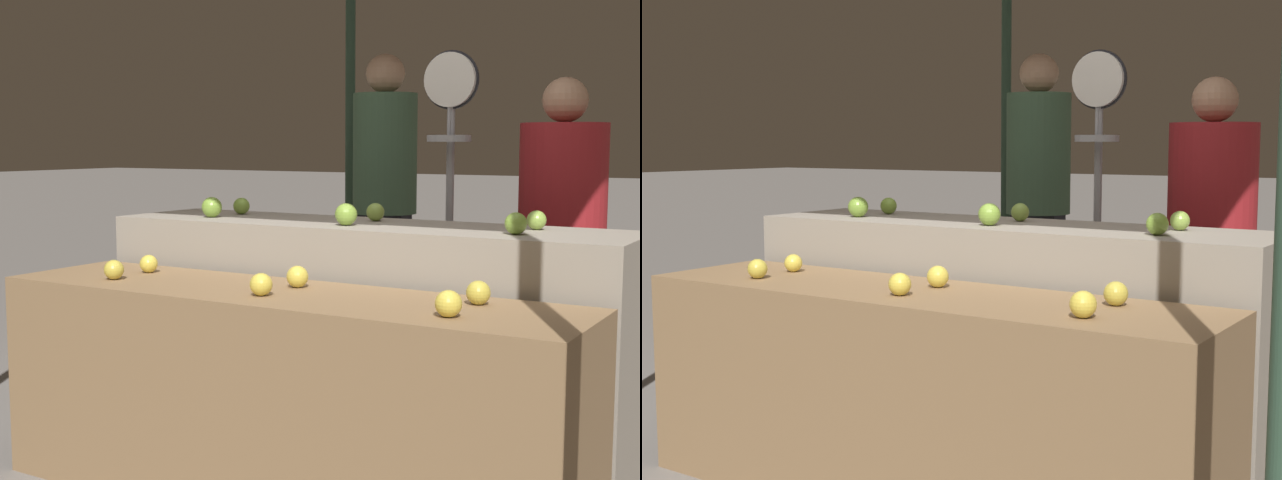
# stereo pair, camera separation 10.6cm
# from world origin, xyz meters

# --- Properties ---
(display_counter_front) EXTENTS (2.16, 0.55, 0.77)m
(display_counter_front) POSITION_xyz_m (0.00, 0.00, 0.38)
(display_counter_front) COLOR olive
(display_counter_front) RESTS_ON ground_plane
(display_counter_back) EXTENTS (2.16, 0.55, 0.96)m
(display_counter_back) POSITION_xyz_m (0.00, 0.60, 0.48)
(display_counter_back) COLOR gray
(display_counter_back) RESTS_ON ground_plane
(apple_front_0) EXTENTS (0.07, 0.07, 0.07)m
(apple_front_0) POSITION_xyz_m (-0.68, -0.10, 0.80)
(apple_front_0) COLOR gold
(apple_front_0) RESTS_ON display_counter_front
(apple_front_1) EXTENTS (0.08, 0.08, 0.08)m
(apple_front_1) POSITION_xyz_m (-0.00, -0.11, 0.81)
(apple_front_1) COLOR yellow
(apple_front_1) RESTS_ON display_counter_front
(apple_front_2) EXTENTS (0.08, 0.08, 0.08)m
(apple_front_2) POSITION_xyz_m (0.68, -0.12, 0.81)
(apple_front_2) COLOR yellow
(apple_front_2) RESTS_ON display_counter_front
(apple_front_3) EXTENTS (0.07, 0.07, 0.07)m
(apple_front_3) POSITION_xyz_m (-0.69, 0.10, 0.80)
(apple_front_3) COLOR yellow
(apple_front_3) RESTS_ON display_counter_front
(apple_front_4) EXTENTS (0.08, 0.08, 0.08)m
(apple_front_4) POSITION_xyz_m (0.01, 0.10, 0.81)
(apple_front_4) COLOR yellow
(apple_front_4) RESTS_ON display_counter_front
(apple_front_5) EXTENTS (0.08, 0.08, 0.08)m
(apple_front_5) POSITION_xyz_m (0.68, 0.12, 0.81)
(apple_front_5) COLOR gold
(apple_front_5) RESTS_ON display_counter_front
(apple_back_0) EXTENTS (0.09, 0.09, 0.09)m
(apple_back_0) POSITION_xyz_m (-0.69, 0.50, 1.00)
(apple_back_0) COLOR #7AA338
(apple_back_0) RESTS_ON display_counter_back
(apple_back_1) EXTENTS (0.09, 0.09, 0.09)m
(apple_back_1) POSITION_xyz_m (-0.01, 0.48, 1.00)
(apple_back_1) COLOR #84AD3D
(apple_back_1) RESTS_ON display_counter_back
(apple_back_2) EXTENTS (0.08, 0.08, 0.08)m
(apple_back_2) POSITION_xyz_m (0.67, 0.50, 1.00)
(apple_back_2) COLOR #84AD3D
(apple_back_2) RESTS_ON display_counter_back
(apple_back_3) EXTENTS (0.07, 0.07, 0.07)m
(apple_back_3) POSITION_xyz_m (-0.68, 0.70, 0.99)
(apple_back_3) COLOR #84AD3D
(apple_back_3) RESTS_ON display_counter_back
(apple_back_4) EXTENTS (0.07, 0.07, 0.07)m
(apple_back_4) POSITION_xyz_m (0.00, 0.71, 0.99)
(apple_back_4) COLOR #8EB247
(apple_back_4) RESTS_ON display_counter_back
(apple_back_5) EXTENTS (0.07, 0.07, 0.07)m
(apple_back_5) POSITION_xyz_m (0.68, 0.70, 0.99)
(apple_back_5) COLOR #8EB247
(apple_back_5) RESTS_ON display_counter_back
(produce_scale) EXTENTS (0.27, 0.20, 1.69)m
(produce_scale) POSITION_xyz_m (0.09, 1.26, 1.22)
(produce_scale) COLOR #99999E
(produce_scale) RESTS_ON ground_plane
(person_vendor_at_scale) EXTENTS (0.53, 0.53, 1.58)m
(person_vendor_at_scale) POSITION_xyz_m (0.53, 1.56, 0.90)
(person_vendor_at_scale) COLOR #2D2D38
(person_vendor_at_scale) RESTS_ON ground_plane
(person_customer_left) EXTENTS (0.42, 0.42, 1.81)m
(person_customer_left) POSITION_xyz_m (-0.81, 2.36, 1.04)
(person_customer_left) COLOR #2D2D38
(person_customer_left) RESTS_ON ground_plane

